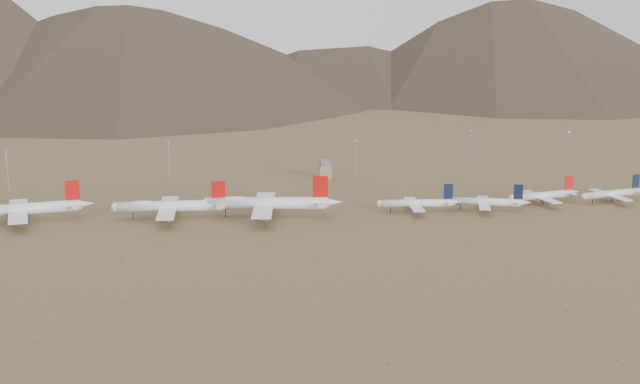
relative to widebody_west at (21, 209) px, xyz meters
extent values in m
plane|color=olive|center=(144.82, -36.53, -7.14)|extent=(3000.00, 3000.00, 0.00)
cylinder|color=white|center=(-0.29, -0.05, -0.08)|extent=(58.29, 14.76, 6.00)
cone|color=white|center=(31.84, 4.90, 0.37)|extent=(11.15, 6.93, 5.40)
cube|color=white|center=(-1.44, -0.22, -0.98)|extent=(17.27, 54.01, 0.75)
cube|color=white|center=(27.25, 4.19, 0.52)|extent=(8.24, 20.78, 0.36)
cube|color=red|center=(26.10, 4.02, 8.24)|extent=(7.54, 1.68, 10.64)
cylinder|color=black|center=(0.63, 1.61, -5.11)|extent=(0.48, 0.48, 4.06)
cylinder|color=black|center=(1.08, -1.35, -5.11)|extent=(0.48, 0.48, 4.06)
cylinder|color=slate|center=(-3.06, 10.30, -2.46)|extent=(6.15, 3.55, 2.70)
cylinder|color=slate|center=(0.18, -10.74, -2.46)|extent=(6.15, 3.55, 2.70)
cylinder|color=slate|center=(-4.52, 19.76, -2.46)|extent=(6.15, 3.55, 2.70)
cylinder|color=slate|center=(1.64, -20.21, -2.46)|extent=(6.15, 3.55, 2.70)
cylinder|color=white|center=(76.71, -4.57, -0.36)|extent=(55.96, 8.95, 5.76)
sphere|color=white|center=(48.90, -2.97, -0.36)|extent=(5.64, 5.64, 5.64)
cone|color=white|center=(107.86, -6.36, 0.07)|extent=(10.31, 5.75, 5.18)
cube|color=white|center=(75.60, -4.51, -1.22)|extent=(11.83, 51.50, 0.72)
cube|color=white|center=(103.41, -6.11, 0.22)|extent=(6.12, 19.66, 0.35)
cube|color=red|center=(102.30, -6.04, 7.63)|extent=(7.26, 0.93, 10.22)
cylinder|color=black|center=(57.24, -3.45, -5.19)|extent=(0.37, 0.37, 3.90)
cylinder|color=black|center=(77.90, -3.20, -5.19)|extent=(0.46, 0.46, 3.90)
cylinder|color=black|center=(77.74, -6.07, -5.19)|extent=(0.46, 0.46, 3.90)
ellipsoid|color=white|center=(62.25, -3.74, 1.22)|extent=(18.05, 5.33, 3.45)
cylinder|color=slate|center=(76.18, 5.69, -2.65)|extent=(5.71, 2.91, 2.59)
cylinder|color=slate|center=(75.01, -14.71, -2.65)|extent=(5.71, 2.91, 2.59)
cylinder|color=slate|center=(76.71, 14.87, -2.65)|extent=(5.71, 2.91, 2.59)
cylinder|color=slate|center=(74.48, -23.89, -2.65)|extent=(5.71, 2.91, 2.59)
cylinder|color=white|center=(127.49, -9.58, 0.49)|extent=(62.95, 15.68, 6.48)
sphere|color=white|center=(96.49, -4.94, 0.49)|extent=(6.35, 6.35, 6.35)
cone|color=white|center=(162.20, -14.78, 0.97)|extent=(12.02, 7.44, 5.83)
cube|color=white|center=(126.25, -9.40, -0.48)|extent=(18.42, 58.31, 0.81)
cube|color=white|center=(157.24, -14.03, 1.14)|extent=(8.81, 22.43, 0.39)
cube|color=red|center=(156.00, -13.85, 9.47)|extent=(8.15, 1.78, 11.49)
cylinder|color=black|center=(105.79, -6.33, -4.94)|extent=(0.42, 0.42, 4.39)
cylinder|color=black|center=(128.97, -8.17, -4.94)|extent=(0.52, 0.52, 4.39)
cylinder|color=black|center=(128.49, -11.37, -4.94)|extent=(0.52, 0.52, 4.39)
ellipsoid|color=white|center=(111.37, -7.17, 2.27)|extent=(20.56, 7.77, 3.89)
cylinder|color=slate|center=(127.95, 1.97, -2.09)|extent=(6.63, 3.81, 2.91)
cylinder|color=slate|center=(124.55, -20.76, -2.09)|extent=(6.63, 3.81, 2.91)
cylinder|color=slate|center=(129.48, 12.20, -2.09)|extent=(6.63, 3.81, 2.91)
cylinder|color=slate|center=(123.01, -30.99, -2.09)|extent=(6.63, 3.81, 2.91)
cylinder|color=white|center=(208.96, -11.88, -2.13)|extent=(39.19, 7.74, 4.23)
sphere|color=white|center=(189.56, -10.11, -2.13)|extent=(4.15, 4.15, 4.15)
cone|color=white|center=(230.69, -13.85, -1.81)|extent=(7.33, 4.43, 3.81)
cube|color=white|center=(208.18, -11.81, -2.76)|extent=(9.23, 33.82, 0.53)
cube|color=white|center=(227.59, -13.57, -1.71)|extent=(4.64, 12.96, 0.25)
cube|color=#111B33|center=(226.81, -13.50, 4.16)|extent=(5.08, 0.84, 8.35)
cylinder|color=black|center=(195.38, -10.64, -5.69)|extent=(0.45, 0.45, 2.89)
cylinder|color=black|center=(209.83, -10.89, -5.69)|extent=(0.56, 0.56, 2.89)
cylinder|color=black|center=(209.64, -13.00, -5.69)|extent=(0.56, 0.56, 2.89)
cylinder|color=slate|center=(209.03, -2.49, -3.81)|extent=(4.05, 2.25, 1.90)
cylinder|color=slate|center=(207.34, -21.12, -3.81)|extent=(4.05, 2.25, 1.90)
cylinder|color=white|center=(247.78, -14.47, -2.23)|extent=(37.74, 14.99, 4.14)
sphere|color=white|center=(229.51, -8.96, -2.23)|extent=(4.06, 4.06, 4.06)
cone|color=white|center=(268.24, -20.64, -1.92)|extent=(7.65, 5.55, 3.73)
cube|color=white|center=(247.05, -14.25, -2.85)|extent=(15.29, 33.08, 0.52)
cube|color=white|center=(265.32, -19.76, -1.82)|extent=(6.88, 12.89, 0.25)
cube|color=#111B33|center=(264.59, -19.54, 3.93)|extent=(4.86, 1.79, 8.18)
cylinder|color=black|center=(234.99, -10.61, -5.72)|extent=(0.44, 0.44, 2.84)
cylinder|color=black|center=(248.81, -13.70, -5.72)|extent=(0.55, 0.55, 2.84)
cylinder|color=black|center=(248.21, -15.68, -5.72)|extent=(0.55, 0.55, 2.84)
cylinder|color=slate|center=(249.69, -5.48, -3.88)|extent=(4.19, 2.89, 1.86)
cylinder|color=slate|center=(244.40, -23.02, -3.88)|extent=(4.19, 2.89, 1.86)
cylinder|color=white|center=(284.22, -5.53, -2.16)|extent=(38.85, 11.21, 4.21)
sphere|color=white|center=(265.18, -9.07, -2.16)|extent=(4.12, 4.12, 4.12)
cone|color=white|center=(305.54, -1.57, -1.84)|extent=(7.55, 5.00, 3.78)
cube|color=white|center=(283.46, -5.67, -2.79)|extent=(12.16, 33.77, 0.53)
cube|color=white|center=(302.50, -2.13, -1.74)|extent=(5.73, 13.04, 0.25)
cube|color=red|center=(301.74, -2.27, 4.09)|extent=(5.02, 1.29, 8.30)
cylinder|color=black|center=(270.89, -8.01, -5.70)|extent=(0.44, 0.44, 2.88)
cylinder|color=black|center=(284.79, -4.36, -5.70)|extent=(0.55, 0.55, 2.88)
cylinder|color=black|center=(285.17, -6.42, -5.70)|extent=(0.55, 0.55, 2.88)
cylinder|color=slate|center=(281.76, 3.47, -3.83)|extent=(4.15, 2.57, 1.89)
cylinder|color=slate|center=(285.16, -14.81, -3.83)|extent=(4.15, 2.57, 1.89)
cylinder|color=white|center=(325.95, -6.35, -2.39)|extent=(36.93, 11.91, 4.01)
sphere|color=white|center=(307.92, -10.35, -2.39)|extent=(3.93, 3.93, 3.93)
cone|color=white|center=(346.14, -1.87, -2.09)|extent=(7.27, 4.96, 3.61)
cube|color=white|center=(325.23, -6.51, -2.99)|extent=(12.62, 32.19, 0.50)
cube|color=white|center=(343.26, -2.51, -1.99)|extent=(5.85, 12.46, 0.24)
cube|color=#111B33|center=(342.53, -2.67, 3.57)|extent=(4.77, 1.39, 7.91)
cylinder|color=black|center=(313.33, -9.15, -5.77)|extent=(0.42, 0.42, 2.74)
cylinder|color=black|center=(326.45, -5.21, -5.77)|extent=(0.53, 0.53, 2.74)
cylinder|color=black|center=(326.89, -7.17, -5.77)|extent=(0.53, 0.53, 2.74)
cylinder|color=slate|center=(323.31, 2.14, -3.98)|extent=(4.00, 2.56, 1.80)
cylinder|color=slate|center=(327.15, -15.16, -3.98)|extent=(4.00, 2.56, 1.80)
cube|color=gray|center=(174.82, 83.47, -3.14)|extent=(8.00, 8.00, 8.00)
cube|color=slate|center=(174.82, 83.47, 2.86)|extent=(6.00, 6.00, 4.00)
cylinder|color=gray|center=(-19.39, 75.74, 5.36)|extent=(0.50, 0.50, 25.00)
cube|color=gray|center=(-19.39, 75.74, 18.16)|extent=(2.00, 0.60, 0.80)
cylinder|color=gray|center=(76.06, 94.84, 5.36)|extent=(0.50, 0.50, 25.00)
cube|color=gray|center=(76.06, 94.84, 18.16)|extent=(2.00, 0.60, 0.80)
cylinder|color=gray|center=(193.26, 76.31, 5.36)|extent=(0.50, 0.50, 25.00)
cube|color=gray|center=(193.26, 76.31, 18.16)|extent=(2.00, 0.60, 0.80)
cylinder|color=gray|center=(278.86, 104.06, 5.36)|extent=(0.50, 0.50, 25.00)
cube|color=gray|center=(278.86, 104.06, 18.16)|extent=(2.00, 0.60, 0.80)
cylinder|color=gray|center=(341.27, 86.86, 5.36)|extent=(0.50, 0.50, 25.00)
cube|color=gray|center=(341.27, 86.86, 18.16)|extent=(2.00, 0.60, 0.80)
ellipsoid|color=brown|center=(39.70, -137.55, -6.90)|extent=(0.61, 0.61, 0.47)
ellipsoid|color=brown|center=(123.90, -55.25, -6.91)|extent=(0.75, 0.75, 0.46)
ellipsoid|color=brown|center=(31.39, -170.39, -6.88)|extent=(0.67, 0.67, 0.53)
ellipsoid|color=brown|center=(147.08, -206.00, -6.86)|extent=(0.85, 0.85, 0.56)
ellipsoid|color=brown|center=(227.43, -129.32, -6.93)|extent=(0.59, 0.59, 0.42)
ellipsoid|color=brown|center=(54.92, -75.40, -6.86)|extent=(0.80, 0.80, 0.56)
ellipsoid|color=brown|center=(281.19, -49.38, -6.90)|extent=(0.92, 0.92, 0.47)
ellipsoid|color=brown|center=(72.79, -55.81, -6.95)|extent=(0.61, 0.61, 0.38)
ellipsoid|color=brown|center=(140.37, -91.74, -6.94)|extent=(0.67, 0.67, 0.40)
ellipsoid|color=brown|center=(222.16, -215.43, -6.88)|extent=(0.79, 0.79, 0.52)
ellipsoid|color=brown|center=(60.39, -135.23, -6.72)|extent=(1.05, 1.05, 0.85)
ellipsoid|color=brown|center=(225.69, -170.00, -6.85)|extent=(1.07, 1.07, 0.58)
ellipsoid|color=brown|center=(118.62, -66.50, -6.92)|extent=(0.52, 0.52, 0.44)
ellipsoid|color=brown|center=(217.85, -78.77, -6.84)|extent=(0.98, 0.98, 0.60)
ellipsoid|color=brown|center=(244.37, -100.54, -6.97)|extent=(0.50, 0.50, 0.34)
ellipsoid|color=brown|center=(69.29, -57.79, -6.73)|extent=(1.09, 1.09, 0.82)
camera|label=1|loc=(82.02, -469.18, 112.04)|focal=50.00mm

